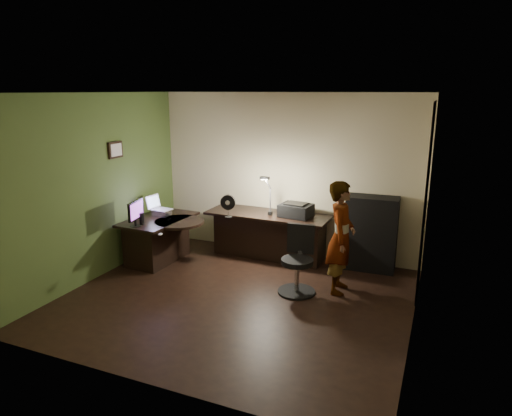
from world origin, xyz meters
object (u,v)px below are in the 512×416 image
at_px(cabinet, 371,233).
at_px(person, 341,237).
at_px(desk_left, 160,240).
at_px(office_chair, 297,261).
at_px(desk_right, 268,236).
at_px(monitor, 135,217).

height_order(cabinet, person, person).
relative_size(desk_left, office_chair, 1.35).
xyz_separation_m(desk_right, office_chair, (0.87, -1.13, 0.09)).
bearing_deg(monitor, desk_left, 71.04).
xyz_separation_m(cabinet, person, (-0.26, -0.99, 0.20)).
bearing_deg(office_chair, monitor, 178.80).
relative_size(desk_right, monitor, 4.60).
bearing_deg(cabinet, person, -106.80).
distance_m(cabinet, monitor, 3.62).
bearing_deg(person, desk_left, 85.01).
bearing_deg(desk_right, office_chair, -51.20).
distance_m(desk_left, desk_right, 1.78).
distance_m(desk_left, cabinet, 3.38).
relative_size(cabinet, person, 0.74).
distance_m(monitor, person, 3.07).
height_order(office_chair, person, person).
height_order(desk_right, person, person).
bearing_deg(desk_left, cabinet, 19.52).
relative_size(desk_right, office_chair, 2.18).
height_order(desk_left, person, person).
bearing_deg(cabinet, office_chair, -123.35).
relative_size(desk_right, person, 1.30).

